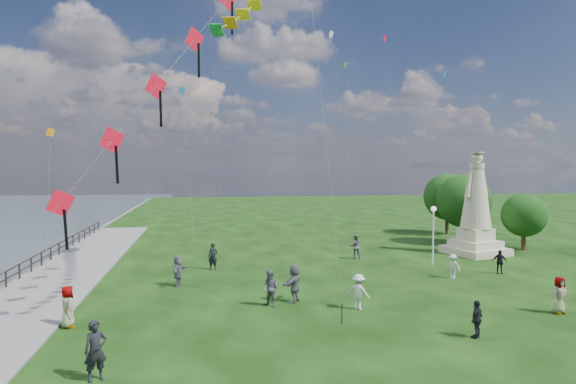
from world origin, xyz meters
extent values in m
cube|color=slate|center=(-14.00, 8.00, 0.05)|extent=(5.00, 60.00, 0.10)
cylinder|color=black|center=(-16.30, 12.00, 0.50)|extent=(0.11, 0.11, 1.00)
cylinder|color=black|center=(-16.30, 14.00, 0.50)|extent=(0.11, 0.11, 1.00)
cylinder|color=black|center=(-16.30, 16.00, 0.50)|extent=(0.11, 0.11, 1.00)
cylinder|color=black|center=(-16.30, 18.00, 0.50)|extent=(0.11, 0.11, 1.00)
cylinder|color=black|center=(-16.30, 20.00, 0.50)|extent=(0.11, 0.11, 1.00)
cylinder|color=black|center=(-16.30, 22.00, 0.50)|extent=(0.11, 0.11, 1.00)
cylinder|color=black|center=(-16.30, 24.00, 0.50)|extent=(0.11, 0.11, 1.00)
cylinder|color=black|center=(-16.30, 26.00, 0.50)|extent=(0.11, 0.11, 1.00)
cylinder|color=black|center=(-16.30, 28.00, 0.50)|extent=(0.11, 0.11, 1.00)
cylinder|color=black|center=(-16.30, 30.00, 0.50)|extent=(0.11, 0.11, 1.00)
cylinder|color=black|center=(-16.30, 32.00, 0.50)|extent=(0.11, 0.11, 1.00)
cylinder|color=black|center=(-16.30, 34.00, 0.50)|extent=(0.11, 0.11, 1.00)
cylinder|color=black|center=(-16.30, 36.00, 0.50)|extent=(0.11, 0.11, 1.00)
cube|color=beige|center=(15.43, 17.23, 0.28)|extent=(4.78, 4.78, 0.56)
cube|color=beige|center=(15.43, 17.23, 0.84)|extent=(3.64, 3.64, 0.56)
cube|color=beige|center=(15.43, 17.23, 1.58)|extent=(2.51, 2.51, 0.93)
cylinder|color=beige|center=(15.43, 17.23, 6.89)|extent=(1.37, 1.37, 0.37)
sphere|color=beige|center=(15.43, 17.23, 7.46)|extent=(0.86, 0.86, 0.86)
cylinder|color=beige|center=(15.43, 17.23, 7.91)|extent=(1.02, 1.02, 0.09)
cylinder|color=silver|center=(10.28, 14.02, 1.89)|extent=(0.11, 0.11, 3.78)
sphere|color=white|center=(10.28, 14.02, 3.90)|extent=(0.38, 0.38, 0.38)
cylinder|color=#382314|center=(17.12, 21.93, 1.17)|extent=(0.36, 0.36, 2.34)
sphere|color=#123B10|center=(17.12, 21.93, 3.80)|extent=(4.68, 4.68, 4.68)
cylinder|color=#382314|center=(20.32, 18.22, 0.88)|extent=(0.36, 0.36, 1.77)
sphere|color=#123B10|center=(20.32, 18.22, 2.87)|extent=(3.54, 3.54, 3.54)
cylinder|color=#382314|center=(18.70, 27.75, 1.17)|extent=(0.36, 0.36, 2.34)
sphere|color=#123B10|center=(18.70, 27.75, 3.80)|extent=(4.67, 4.67, 4.67)
imported|color=black|center=(-8.82, -0.94, 0.97)|extent=(0.84, 0.72, 1.95)
imported|color=#595960|center=(-2.21, 6.08, 0.90)|extent=(1.01, 1.00, 1.81)
imported|color=silver|center=(1.90, 4.94, 0.85)|extent=(1.21, 1.13, 1.70)
imported|color=black|center=(5.34, 0.45, 0.76)|extent=(0.99, 0.90, 1.53)
imported|color=#595960|center=(10.88, 2.69, 0.87)|extent=(0.94, 0.69, 1.73)
imported|color=#595960|center=(-6.84, 10.97, 0.88)|extent=(1.27, 1.78, 1.77)
imported|color=black|center=(-4.81, 15.00, 0.89)|extent=(0.76, 0.63, 1.78)
imported|color=#595960|center=(5.68, 17.14, 0.91)|extent=(0.96, 0.68, 1.82)
imported|color=silver|center=(9.58, 10.05, 0.75)|extent=(0.97, 1.09, 1.51)
imported|color=black|center=(13.18, 10.72, 0.76)|extent=(1.00, 0.80, 1.53)
imported|color=#595960|center=(-11.11, 4.60, 0.89)|extent=(0.85, 1.02, 1.78)
imported|color=#595960|center=(-0.91, 6.69, 0.97)|extent=(1.64, 1.92, 1.93)
cube|color=red|center=(-10.44, 1.52, 5.54)|extent=(0.87, 0.64, 1.03)
cube|color=black|center=(-10.26, 1.42, 4.59)|extent=(0.10, 0.28, 1.48)
cube|color=red|center=(-8.86, 2.82, 7.87)|extent=(0.87, 0.64, 1.03)
cube|color=black|center=(-8.68, 2.72, 6.92)|extent=(0.10, 0.28, 1.48)
cube|color=red|center=(-7.28, 4.11, 10.20)|extent=(0.87, 0.64, 1.03)
cube|color=black|center=(-7.10, 4.01, 9.25)|extent=(0.10, 0.28, 1.48)
cube|color=red|center=(-5.71, 5.41, 12.53)|extent=(0.87, 0.64, 1.03)
cube|color=black|center=(-5.53, 5.31, 11.58)|extent=(0.10, 0.28, 1.48)
cube|color=black|center=(-3.95, 6.60, 13.91)|extent=(0.10, 0.28, 1.48)
cylinder|color=black|center=(0.50, 3.00, 0.45)|extent=(0.06, 0.06, 0.90)
cube|color=yellow|center=(-3.29, 2.68, 13.30)|extent=(0.66, 0.69, 0.27)
cube|color=yellow|center=(-3.81, 2.05, 12.71)|extent=(0.64, 0.68, 0.28)
cube|color=orange|center=(-4.33, 1.43, 12.18)|extent=(0.62, 0.67, 0.30)
cube|color=#1A8E38|center=(-4.85, 0.81, 11.73)|extent=(0.60, 0.66, 0.31)
cube|color=#166185|center=(-6.95, 21.23, 12.65)|extent=(0.51, 0.39, 0.57)
cylinder|color=#595959|center=(-6.45, 18.73, 6.35)|extent=(1.02, 5.02, 12.61)
cube|color=silver|center=(5.01, 21.85, 17.62)|extent=(0.51, 0.39, 0.57)
cylinder|color=#595959|center=(5.51, 19.35, 8.83)|extent=(1.02, 5.02, 17.57)
cube|color=red|center=(11.31, 26.26, 18.70)|extent=(0.51, 0.39, 0.57)
cylinder|color=#595959|center=(11.81, 23.76, 9.37)|extent=(1.02, 5.02, 18.65)
cylinder|color=#595959|center=(-4.31, 26.79, 12.69)|extent=(1.02, 5.02, 25.29)
cube|color=#1A8E38|center=(8.18, 28.36, 16.60)|extent=(0.51, 0.39, 0.57)
cylinder|color=#595959|center=(8.68, 25.86, 8.33)|extent=(1.02, 5.02, 16.56)
cube|color=orange|center=(-15.32, 17.31, 9.09)|extent=(0.51, 0.39, 0.57)
cylinder|color=#595959|center=(-14.82, 14.81, 4.57)|extent=(1.02, 5.01, 9.05)
cylinder|color=#595959|center=(0.74, 24.93, 13.66)|extent=(1.02, 5.02, 27.23)
cube|color=#166185|center=(15.40, 22.51, 14.85)|extent=(0.51, 0.39, 0.57)
cylinder|color=#595959|center=(15.90, 20.01, 7.45)|extent=(1.02, 5.02, 14.80)
camera|label=1|loc=(-5.35, -16.83, 6.87)|focal=30.00mm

